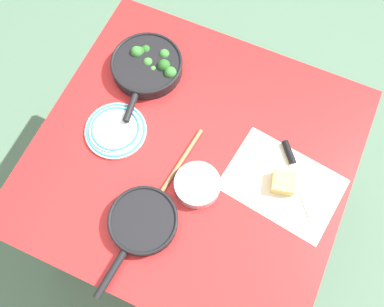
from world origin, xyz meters
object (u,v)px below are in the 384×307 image
(dinner_plate_stack, at_px, (116,130))
(cheese_block, at_px, (283,183))
(skillet_eggs, at_px, (143,222))
(prep_bowl_steel, at_px, (197,185))
(wooden_spoon, at_px, (163,189))
(grater_knife, at_px, (294,167))
(skillet_broccoli, at_px, (147,65))

(dinner_plate_stack, bearing_deg, cheese_block, -174.92)
(skillet_eggs, distance_m, prep_bowl_steel, 0.22)
(wooden_spoon, xyz_separation_m, cheese_block, (-0.36, -0.18, 0.01))
(grater_knife, relative_size, prep_bowl_steel, 1.48)
(skillet_broccoli, relative_size, cheese_block, 4.14)
(skillet_broccoli, distance_m, grater_knife, 0.65)
(skillet_eggs, relative_size, prep_bowl_steel, 2.47)
(wooden_spoon, relative_size, prep_bowl_steel, 2.65)
(prep_bowl_steel, bearing_deg, dinner_plate_stack, -11.45)
(skillet_eggs, xyz_separation_m, prep_bowl_steel, (-0.11, -0.19, -0.00))
(cheese_block, distance_m, dinner_plate_stack, 0.61)
(wooden_spoon, distance_m, cheese_block, 0.40)
(skillet_eggs, bearing_deg, grater_knife, 140.13)
(skillet_eggs, height_order, wooden_spoon, skillet_eggs)
(grater_knife, height_order, prep_bowl_steel, prep_bowl_steel)
(prep_bowl_steel, bearing_deg, skillet_eggs, 59.68)
(grater_knife, distance_m, dinner_plate_stack, 0.63)
(skillet_eggs, bearing_deg, dinner_plate_stack, -132.47)
(cheese_block, bearing_deg, dinner_plate_stack, 5.08)
(skillet_eggs, distance_m, grater_knife, 0.54)
(skillet_eggs, distance_m, dinner_plate_stack, 0.35)
(skillet_broccoli, height_order, wooden_spoon, skillet_broccoli)
(cheese_block, xyz_separation_m, dinner_plate_stack, (0.60, 0.05, -0.01))
(prep_bowl_steel, bearing_deg, grater_knife, -144.19)
(wooden_spoon, relative_size, dinner_plate_stack, 1.89)
(skillet_eggs, relative_size, cheese_block, 4.24)
(wooden_spoon, height_order, cheese_block, cheese_block)
(wooden_spoon, bearing_deg, dinner_plate_stack, -110.49)
(wooden_spoon, xyz_separation_m, grater_knife, (-0.37, -0.25, 0.00))
(cheese_block, relative_size, prep_bowl_steel, 0.58)
(wooden_spoon, bearing_deg, skillet_eggs, 2.59)
(cheese_block, bearing_deg, skillet_eggs, 40.27)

